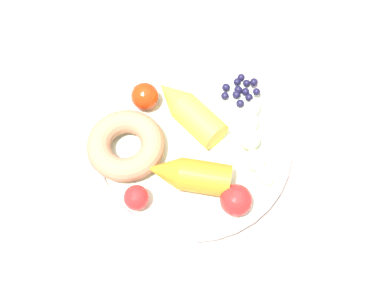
{
  "coord_description": "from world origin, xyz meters",
  "views": [
    {
      "loc": [
        -0.26,
        0.04,
        1.34
      ],
      "look_at": [
        0.03,
        0.03,
        0.75
      ],
      "focal_mm": 43.89,
      "sensor_mm": 36.0,
      "label": 1
    }
  ],
  "objects_px": {
    "dining_table": "(214,192)",
    "carrot_yellow": "(188,110)",
    "donut": "(126,145)",
    "blueberry_pile": "(241,90)",
    "tomato_far": "(236,200)",
    "plate": "(192,145)",
    "tomato_near": "(145,96)",
    "tomato_mid": "(136,198)",
    "carrot_orange": "(188,175)",
    "banana": "(253,139)"
  },
  "relations": [
    {
      "from": "dining_table",
      "to": "tomato_far",
      "type": "height_order",
      "value": "tomato_far"
    },
    {
      "from": "carrot_yellow",
      "to": "donut",
      "type": "distance_m",
      "value": 0.1
    },
    {
      "from": "carrot_yellow",
      "to": "donut",
      "type": "xyz_separation_m",
      "value": [
        -0.05,
        0.09,
        -0.01
      ]
    },
    {
      "from": "carrot_yellow",
      "to": "donut",
      "type": "height_order",
      "value": "carrot_yellow"
    },
    {
      "from": "donut",
      "to": "tomato_far",
      "type": "xyz_separation_m",
      "value": [
        -0.09,
        -0.14,
        0.0
      ]
    },
    {
      "from": "dining_table",
      "to": "tomato_near",
      "type": "relative_size",
      "value": 22.94
    },
    {
      "from": "donut",
      "to": "tomato_mid",
      "type": "relative_size",
      "value": 3.19
    },
    {
      "from": "tomato_near",
      "to": "tomato_far",
      "type": "bearing_deg",
      "value": -143.56
    },
    {
      "from": "carrot_yellow",
      "to": "donut",
      "type": "relative_size",
      "value": 1.1
    },
    {
      "from": "dining_table",
      "to": "tomato_near",
      "type": "bearing_deg",
      "value": 44.18
    },
    {
      "from": "banana",
      "to": "tomato_far",
      "type": "relative_size",
      "value": 3.37
    },
    {
      "from": "carrot_yellow",
      "to": "plate",
      "type": "bearing_deg",
      "value": -174.19
    },
    {
      "from": "banana",
      "to": "blueberry_pile",
      "type": "xyz_separation_m",
      "value": [
        0.08,
        0.01,
        -0.01
      ]
    },
    {
      "from": "donut",
      "to": "tomato_near",
      "type": "distance_m",
      "value": 0.08
    },
    {
      "from": "tomato_mid",
      "to": "tomato_far",
      "type": "relative_size",
      "value": 0.79
    },
    {
      "from": "carrot_yellow",
      "to": "tomato_near",
      "type": "bearing_deg",
      "value": 66.66
    },
    {
      "from": "carrot_orange",
      "to": "tomato_far",
      "type": "distance_m",
      "value": 0.07
    },
    {
      "from": "tomato_near",
      "to": "tomato_mid",
      "type": "bearing_deg",
      "value": 176.45
    },
    {
      "from": "blueberry_pile",
      "to": "tomato_near",
      "type": "distance_m",
      "value": 0.14
    },
    {
      "from": "tomato_near",
      "to": "tomato_far",
      "type": "height_order",
      "value": "tomato_far"
    },
    {
      "from": "tomato_far",
      "to": "blueberry_pile",
      "type": "bearing_deg",
      "value": -6.97
    },
    {
      "from": "plate",
      "to": "donut",
      "type": "xyz_separation_m",
      "value": [
        -0.01,
        0.09,
        0.02
      ]
    },
    {
      "from": "carrot_yellow",
      "to": "donut",
      "type": "bearing_deg",
      "value": 119.71
    },
    {
      "from": "carrot_yellow",
      "to": "tomato_far",
      "type": "relative_size",
      "value": 2.79
    },
    {
      "from": "blueberry_pile",
      "to": "tomato_far",
      "type": "relative_size",
      "value": 1.34
    },
    {
      "from": "plate",
      "to": "blueberry_pile",
      "type": "bearing_deg",
      "value": -42.05
    },
    {
      "from": "dining_table",
      "to": "donut",
      "type": "relative_size",
      "value": 8.47
    },
    {
      "from": "donut",
      "to": "tomato_far",
      "type": "height_order",
      "value": "tomato_far"
    },
    {
      "from": "donut",
      "to": "tomato_near",
      "type": "xyz_separation_m",
      "value": [
        0.08,
        -0.03,
        0.0
      ]
    },
    {
      "from": "blueberry_pile",
      "to": "tomato_far",
      "type": "xyz_separation_m",
      "value": [
        -0.18,
        0.02,
        0.01
      ]
    },
    {
      "from": "carrot_yellow",
      "to": "tomato_near",
      "type": "relative_size",
      "value": 2.98
    },
    {
      "from": "donut",
      "to": "tomato_mid",
      "type": "height_order",
      "value": "same"
    },
    {
      "from": "donut",
      "to": "dining_table",
      "type": "bearing_deg",
      "value": -101.96
    },
    {
      "from": "banana",
      "to": "tomato_far",
      "type": "xyz_separation_m",
      "value": [
        -0.09,
        0.03,
        0.01
      ]
    },
    {
      "from": "dining_table",
      "to": "plate",
      "type": "relative_size",
      "value": 3.23
    },
    {
      "from": "donut",
      "to": "tomato_near",
      "type": "relative_size",
      "value": 2.71
    },
    {
      "from": "plate",
      "to": "tomato_mid",
      "type": "xyz_separation_m",
      "value": [
        -0.08,
        0.07,
        0.02
      ]
    },
    {
      "from": "dining_table",
      "to": "tomato_mid",
      "type": "relative_size",
      "value": 27.01
    },
    {
      "from": "dining_table",
      "to": "blueberry_pile",
      "type": "relative_size",
      "value": 15.98
    },
    {
      "from": "plate",
      "to": "banana",
      "type": "bearing_deg",
      "value": -91.07
    },
    {
      "from": "carrot_orange",
      "to": "blueberry_pile",
      "type": "height_order",
      "value": "carrot_orange"
    },
    {
      "from": "tomato_far",
      "to": "banana",
      "type": "bearing_deg",
      "value": -19.02
    },
    {
      "from": "tomato_near",
      "to": "donut",
      "type": "bearing_deg",
      "value": 161.58
    },
    {
      "from": "tomato_mid",
      "to": "blueberry_pile",
      "type": "bearing_deg",
      "value": -42.01
    },
    {
      "from": "carrot_orange",
      "to": "tomato_mid",
      "type": "xyz_separation_m",
      "value": [
        -0.03,
        0.07,
        -0.0
      ]
    },
    {
      "from": "dining_table",
      "to": "carrot_yellow",
      "type": "height_order",
      "value": "carrot_yellow"
    },
    {
      "from": "dining_table",
      "to": "carrot_orange",
      "type": "xyz_separation_m",
      "value": [
        -0.02,
        0.04,
        0.13
      ]
    },
    {
      "from": "plate",
      "to": "tomato_near",
      "type": "height_order",
      "value": "tomato_near"
    },
    {
      "from": "blueberry_pile",
      "to": "tomato_near",
      "type": "relative_size",
      "value": 1.44
    },
    {
      "from": "blueberry_pile",
      "to": "tomato_far",
      "type": "distance_m",
      "value": 0.18
    }
  ]
}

